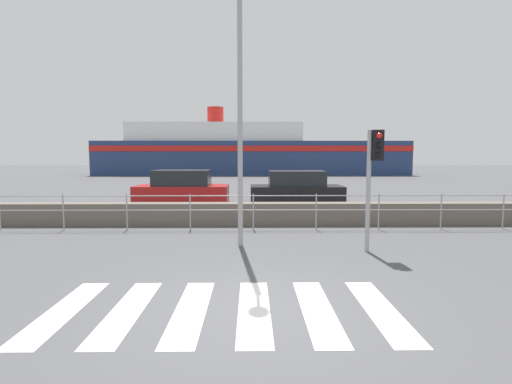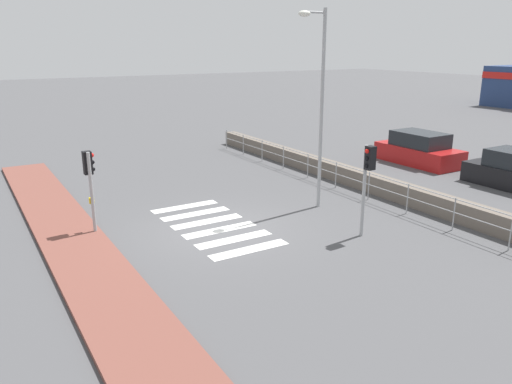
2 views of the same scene
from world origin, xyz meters
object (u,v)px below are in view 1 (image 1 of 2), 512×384
object	(u,v)px
traffic_light_far	(374,163)
ferry_boat	(245,153)
parked_car_black	(296,190)
streetlamp	(240,74)
parked_car_red	(182,190)

from	to	relation	value
traffic_light_far	ferry_boat	world-z (taller)	ferry_boat
ferry_boat	parked_car_black	distance (m)	27.36
traffic_light_far	streetlamp	size ratio (longest dim) A/B	0.42
ferry_boat	traffic_light_far	bearing A→B (deg)	-84.45
streetlamp	parked_car_black	bearing A→B (deg)	74.83
traffic_light_far	parked_car_red	bearing A→B (deg)	123.18
parked_car_red	parked_car_black	size ratio (longest dim) A/B	1.00
streetlamp	parked_car_red	xyz separation A→B (m)	(-2.83, 8.45, -3.40)
streetlamp	ferry_boat	distance (m)	35.64
streetlamp	parked_car_red	bearing A→B (deg)	108.51
traffic_light_far	streetlamp	world-z (taller)	streetlamp
streetlamp	ferry_boat	bearing A→B (deg)	90.80
streetlamp	traffic_light_far	bearing A→B (deg)	-8.97
ferry_boat	parked_car_red	distance (m)	27.31
traffic_light_far	ferry_boat	bearing A→B (deg)	95.55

